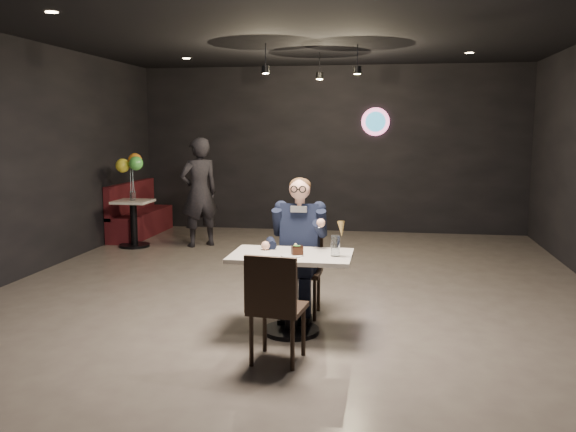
% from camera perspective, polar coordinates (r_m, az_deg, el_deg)
% --- Properties ---
extents(floor, '(9.00, 9.00, 0.00)m').
position_cam_1_polar(floor, '(6.99, 0.40, -7.44)').
color(floor, '#70675D').
rests_on(floor, ground).
extents(wall_sign, '(0.50, 0.06, 0.50)m').
position_cam_1_polar(wall_sign, '(11.12, 8.19, 8.73)').
color(wall_sign, pink).
rests_on(wall_sign, floor).
extents(pendant_lights, '(1.40, 1.20, 0.36)m').
position_cam_1_polar(pendant_lights, '(8.76, 2.53, 14.73)').
color(pendant_lights, black).
rests_on(pendant_lights, floor).
extents(main_table, '(1.10, 0.70, 0.75)m').
position_cam_1_polar(main_table, '(5.66, 0.32, -7.26)').
color(main_table, white).
rests_on(main_table, floor).
extents(chair_far, '(0.42, 0.46, 0.92)m').
position_cam_1_polar(chair_far, '(6.17, 1.13, -5.15)').
color(chair_far, black).
rests_on(chair_far, floor).
extents(chair_near, '(0.47, 0.51, 0.92)m').
position_cam_1_polar(chair_near, '(4.98, -0.95, -8.42)').
color(chair_near, black).
rests_on(chair_near, floor).
extents(seated_man, '(0.60, 0.80, 1.44)m').
position_cam_1_polar(seated_man, '(6.11, 1.13, -2.78)').
color(seated_man, black).
rests_on(seated_man, floor).
extents(dessert_plate, '(0.20, 0.20, 0.01)m').
position_cam_1_polar(dessert_plate, '(5.47, 0.33, -3.72)').
color(dessert_plate, white).
rests_on(dessert_plate, main_table).
extents(cake_slice, '(0.12, 0.11, 0.07)m').
position_cam_1_polar(cake_slice, '(5.48, 0.87, -3.25)').
color(cake_slice, black).
rests_on(cake_slice, dessert_plate).
extents(mint_leaf, '(0.07, 0.04, 0.01)m').
position_cam_1_polar(mint_leaf, '(5.46, 0.83, -2.80)').
color(mint_leaf, '#2D8029').
rests_on(mint_leaf, cake_slice).
extents(sundae_glass, '(0.08, 0.08, 0.19)m').
position_cam_1_polar(sundae_glass, '(5.47, 4.45, -2.80)').
color(sundae_glass, silver).
rests_on(sundae_glass, main_table).
extents(wafer_cone, '(0.08, 0.08, 0.14)m').
position_cam_1_polar(wafer_cone, '(5.42, 5.03, -1.23)').
color(wafer_cone, tan).
rests_on(wafer_cone, sundae_glass).
extents(booth_bench, '(0.47, 1.89, 0.94)m').
position_cam_1_polar(booth_bench, '(11.05, -13.61, 0.64)').
color(booth_bench, '#400D17').
rests_on(booth_bench, floor).
extents(side_table, '(0.55, 0.55, 0.69)m').
position_cam_1_polar(side_table, '(10.04, -14.22, -0.85)').
color(side_table, white).
rests_on(side_table, floor).
extents(balloon_vase, '(0.10, 0.10, 0.14)m').
position_cam_1_polar(balloon_vase, '(9.98, -14.32, 1.85)').
color(balloon_vase, silver).
rests_on(balloon_vase, side_table).
extents(balloon_bunch, '(0.40, 0.40, 0.66)m').
position_cam_1_polar(balloon_bunch, '(9.94, -14.40, 4.19)').
color(balloon_bunch, '#FFF035').
rests_on(balloon_bunch, balloon_vase).
extents(passerby, '(0.75, 0.72, 1.74)m').
position_cam_1_polar(passerby, '(9.82, -8.31, 2.20)').
color(passerby, black).
rests_on(passerby, floor).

